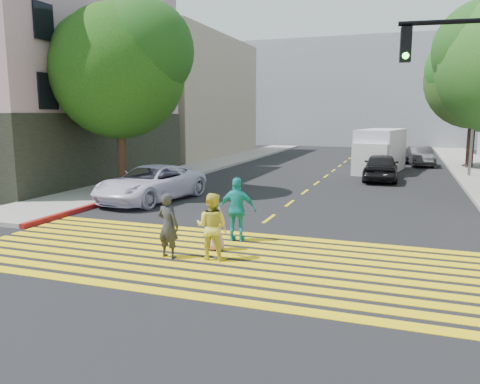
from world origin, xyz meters
The scene contains 20 objects.
ground centered at (0.00, 0.00, 0.00)m, with size 120.00×120.00×0.00m, color black.
sidewalk_left centered at (-8.50, 22.00, 0.07)m, with size 3.00×40.00×0.15m, color gray.
curb_red centered at (-6.90, 6.00, 0.08)m, with size 0.20×8.00×0.16m, color maroon.
crosswalk centered at (0.00, 1.28, 0.01)m, with size 13.40×5.30×0.01m.
lane_line centered at (0.00, 22.50, 0.01)m, with size 0.12×34.40×0.01m.
building_left_pink centered at (-16.00, 12.00, 4.58)m, with size 12.10×14.10×11.00m.
building_left_tan centered at (-16.00, 28.00, 5.00)m, with size 12.00×16.00×10.00m, color tan.
backdrop_block centered at (0.00, 48.00, 6.00)m, with size 30.00×8.00×12.00m, color gray.
tree_left centered at (-7.76, 9.10, 5.72)m, with size 6.91×6.45×8.49m.
tree_right_far centered at (8.29, 24.44, 6.09)m, with size 8.13×8.11×9.01m.
pedestrian_man centered at (-1.14, 0.90, 0.82)m, with size 0.60×0.39×1.64m, color #2D2D2E.
pedestrian_woman centered at (-0.08, 1.15, 0.83)m, with size 0.81×0.63×1.66m, color yellow.
pedestrian_child centered at (-0.28, 1.91, 0.58)m, with size 0.57×0.37×1.17m, color #C585A8.
pedestrian_extra centered at (-0.07, 2.98, 0.90)m, with size 1.06×0.44×1.81m, color teal.
white_sedan centered at (-5.55, 7.62, 0.73)m, with size 2.44×5.28×1.47m, color silver.
dark_car_near centered at (3.08, 17.12, 0.76)m, with size 1.78×4.43×1.51m, color black.
silver_car centered at (3.54, 28.09, 0.64)m, with size 1.78×4.39×1.27m, color #969696.
dark_car_parked centered at (5.28, 25.93, 0.67)m, with size 1.42×4.08×1.34m, color #2A2B2F.
white_van centered at (2.77, 21.08, 1.26)m, with size 2.98×5.88×2.65m.
street_lamp centered at (7.57, 19.86, 4.74)m, with size 1.87×0.22×8.26m.
Camera 1 is at (4.30, -9.13, 3.53)m, focal length 35.00 mm.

